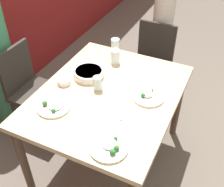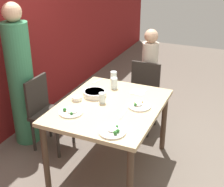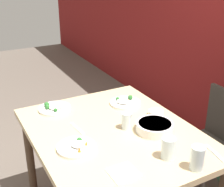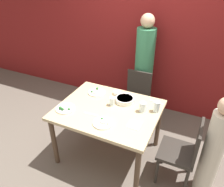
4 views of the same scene
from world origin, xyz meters
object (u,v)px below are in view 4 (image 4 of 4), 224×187
object	(u,v)px
chair_adult_spot	(136,97)
plate_rice_adult	(65,108)
glass_water_tall	(157,107)
person_child	(213,151)
bowl_curry	(125,100)
chair_child_spot	(183,151)
person_adult	(144,70)

from	to	relation	value
chair_adult_spot	plate_rice_adult	xyz separation A→B (m)	(-0.54, -1.06, 0.29)
chair_adult_spot	glass_water_tall	size ratio (longest dim) A/B	6.45
person_child	bowl_curry	bearing A→B (deg)	166.86
chair_adult_spot	chair_child_spot	size ratio (longest dim) A/B	1.00
person_adult	plate_rice_adult	distance (m)	1.48
plate_rice_adult	chair_adult_spot	bearing A→B (deg)	63.09
chair_adult_spot	glass_water_tall	world-z (taller)	glass_water_tall
bowl_curry	glass_water_tall	distance (m)	0.42
person_adult	bowl_curry	size ratio (longest dim) A/B	7.05
person_child	chair_child_spot	bearing A→B (deg)	-180.00
glass_water_tall	plate_rice_adult	bearing A→B (deg)	-156.98
person_adult	bowl_curry	world-z (taller)	person_adult
glass_water_tall	person_child	bearing A→B (deg)	-18.08
chair_child_spot	person_child	xyz separation A→B (m)	(0.28, 0.00, 0.13)
bowl_curry	chair_child_spot	bearing A→B (deg)	-17.37
person_adult	glass_water_tall	xyz separation A→B (m)	(0.47, -0.95, 0.03)
plate_rice_adult	glass_water_tall	size ratio (longest dim) A/B	1.75
person_child	glass_water_tall	xyz separation A→B (m)	(-0.68, 0.22, 0.21)
chair_child_spot	plate_rice_adult	xyz separation A→B (m)	(-1.41, -0.20, 0.29)
person_adult	plate_rice_adult	size ratio (longest dim) A/B	7.17
person_child	bowl_curry	size ratio (longest dim) A/B	5.27
person_adult	glass_water_tall	size ratio (longest dim) A/B	12.56
chair_adult_spot	person_adult	bearing A→B (deg)	90.00
person_adult	chair_child_spot	bearing A→B (deg)	-53.45
person_child	glass_water_tall	world-z (taller)	person_child
bowl_curry	glass_water_tall	bearing A→B (deg)	-4.71
chair_child_spot	bowl_curry	world-z (taller)	chair_child_spot
person_child	glass_water_tall	size ratio (longest dim) A/B	9.39
bowl_curry	glass_water_tall	xyz separation A→B (m)	(0.42, -0.03, 0.04)
glass_water_tall	chair_child_spot	bearing A→B (deg)	-28.96
person_child	plate_rice_adult	world-z (taller)	person_child
bowl_curry	glass_water_tall	size ratio (longest dim) A/B	1.78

